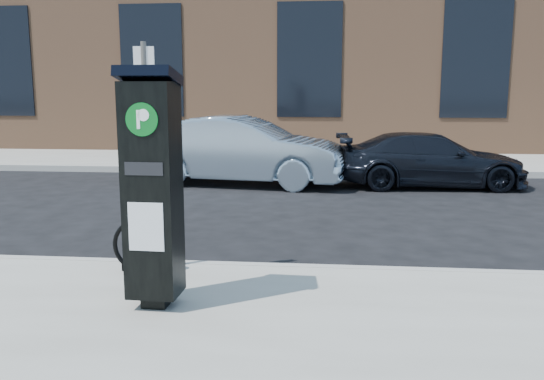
# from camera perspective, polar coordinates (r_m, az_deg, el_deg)

# --- Properties ---
(ground) EXTENTS (120.00, 120.00, 0.00)m
(ground) POSITION_cam_1_polar(r_m,az_deg,el_deg) (6.59, -0.18, -8.60)
(ground) COLOR black
(ground) RESTS_ON ground
(sidewalk_far) EXTENTS (60.00, 12.00, 0.15)m
(sidewalk_far) POSITION_cam_1_polar(r_m,az_deg,el_deg) (20.33, 3.83, 4.17)
(sidewalk_far) COLOR gray
(sidewalk_far) RESTS_ON ground
(curb_near) EXTENTS (60.00, 0.12, 0.16)m
(curb_near) POSITION_cam_1_polar(r_m,az_deg,el_deg) (6.55, -0.20, -8.03)
(curb_near) COLOR #9E9B93
(curb_near) RESTS_ON ground
(curb_far) EXTENTS (60.00, 0.12, 0.16)m
(curb_far) POSITION_cam_1_polar(r_m,az_deg,el_deg) (14.39, 3.05, 1.82)
(curb_far) COLOR #9E9B93
(curb_far) RESTS_ON ground
(building) EXTENTS (28.00, 10.05, 8.25)m
(building) POSITION_cam_1_polar(r_m,az_deg,el_deg) (23.31, 4.19, 14.92)
(building) COLOR #8E5F40
(building) RESTS_ON ground
(parking_kiosk) EXTENTS (0.51, 0.45, 2.14)m
(parking_kiosk) POSITION_cam_1_polar(r_m,az_deg,el_deg) (5.17, -11.76, 0.32)
(parking_kiosk) COLOR black
(parking_kiosk) RESTS_ON sidewalk_near
(sign_pole) EXTENTS (0.21, 0.19, 2.43)m
(sign_pole) POSITION_cam_1_polar(r_m,az_deg,el_deg) (6.26, -12.22, 2.95)
(sign_pole) COLOR #4E4A45
(sign_pole) RESTS_ON sidewalk_near
(bike_rack) EXTENTS (0.59, 0.05, 0.59)m
(bike_rack) POSITION_cam_1_polar(r_m,az_deg,el_deg) (6.37, -13.01, -5.41)
(bike_rack) COLOR black
(bike_rack) RESTS_ON sidewalk_near
(car_silver) EXTENTS (4.79, 2.22, 1.52)m
(car_silver) POSITION_cam_1_polar(r_m,az_deg,el_deg) (12.84, -2.95, 3.92)
(car_silver) COLOR #8498A8
(car_silver) RESTS_ON ground
(car_dark) EXTENTS (4.13, 1.84, 1.18)m
(car_dark) POSITION_cam_1_polar(r_m,az_deg,el_deg) (12.98, 15.42, 2.89)
(car_dark) COLOR black
(car_dark) RESTS_ON ground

